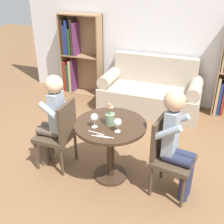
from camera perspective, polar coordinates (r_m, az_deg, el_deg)
name	(u,v)px	position (r m, az deg, el deg)	size (l,w,h in m)	color
ground_plane	(111,176)	(3.54, -0.29, -12.79)	(16.00, 16.00, 0.00)	brown
back_wall	(160,28)	(5.09, 9.77, 16.44)	(5.20, 0.05, 2.70)	silver
round_table	(110,137)	(3.21, -0.32, -5.12)	(0.81, 0.81, 0.74)	#382619
couch	(150,93)	(5.00, 7.82, 3.85)	(1.71, 0.80, 0.92)	#B7A893
bookshelf_left	(76,54)	(5.59, -7.23, 11.54)	(0.80, 0.28, 1.54)	#93704C
chair_left	(60,132)	(3.49, -10.59, -4.03)	(0.42, 0.42, 0.90)	#473828
chair_right	(168,153)	(3.12, 11.25, -8.25)	(0.48, 0.48, 0.90)	#473828
person_left	(52,119)	(3.45, -12.08, -1.39)	(0.42, 0.34, 1.22)	brown
person_right	(177,142)	(2.99, 13.08, -5.90)	(0.45, 0.38, 1.24)	#282D47
wine_glass_left	(94,118)	(3.00, -3.62, -1.15)	(0.08, 0.08, 0.16)	white
wine_glass_right	(118,123)	(2.92, 1.14, -2.18)	(0.08, 0.08, 0.15)	white
flower_vase	(110,118)	(3.06, -0.34, -1.17)	(0.11, 0.11, 0.26)	gray
knife_left_setting	(96,133)	(2.95, -3.25, -4.22)	(0.19, 0.03, 0.00)	silver
fork_left_setting	(105,136)	(2.89, -1.38, -5.00)	(0.19, 0.01, 0.00)	silver
knife_right_setting	(100,136)	(2.89, -2.50, -4.99)	(0.19, 0.03, 0.00)	silver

